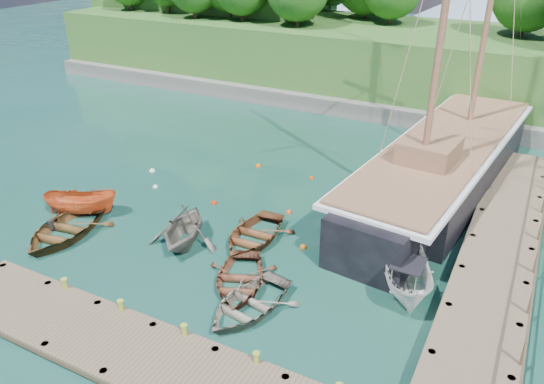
{
  "coord_description": "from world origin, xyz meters",
  "views": [
    {
      "loc": [
        11.73,
        -16.81,
        13.97
      ],
      "look_at": [
        0.77,
        4.13,
        2.0
      ],
      "focal_mm": 35.0,
      "sensor_mm": 36.0,
      "label": 1
    }
  ],
  "objects_px": {
    "rowboat_4": "(253,240)",
    "schooner": "(444,166)",
    "rowboat_0": "(65,236)",
    "rowboat_3": "(248,310)",
    "rowboat_2": "(239,286)",
    "rowboat_1": "(185,243)",
    "cabin_boat_white": "(405,291)",
    "motorboat_orange": "(83,214)"
  },
  "relations": [
    {
      "from": "rowboat_4",
      "to": "schooner",
      "type": "relative_size",
      "value": 0.15
    },
    {
      "from": "rowboat_0",
      "to": "rowboat_3",
      "type": "relative_size",
      "value": 1.15
    },
    {
      "from": "rowboat_3",
      "to": "schooner",
      "type": "relative_size",
      "value": 0.15
    },
    {
      "from": "rowboat_2",
      "to": "schooner",
      "type": "distance_m",
      "value": 15.33
    },
    {
      "from": "rowboat_0",
      "to": "schooner",
      "type": "relative_size",
      "value": 0.17
    },
    {
      "from": "rowboat_1",
      "to": "cabin_boat_white",
      "type": "relative_size",
      "value": 0.8
    },
    {
      "from": "rowboat_0",
      "to": "rowboat_2",
      "type": "relative_size",
      "value": 1.17
    },
    {
      "from": "rowboat_4",
      "to": "rowboat_1",
      "type": "bearing_deg",
      "value": -149.24
    },
    {
      "from": "rowboat_3",
      "to": "rowboat_4",
      "type": "relative_size",
      "value": 0.97
    },
    {
      "from": "rowboat_0",
      "to": "cabin_boat_white",
      "type": "bearing_deg",
      "value": 4.11
    },
    {
      "from": "rowboat_1",
      "to": "rowboat_0",
      "type": "bearing_deg",
      "value": -175.52
    },
    {
      "from": "rowboat_0",
      "to": "rowboat_1",
      "type": "xyz_separation_m",
      "value": [
        5.73,
        2.22,
        0.0
      ]
    },
    {
      "from": "rowboat_4",
      "to": "cabin_boat_white",
      "type": "bearing_deg",
      "value": -5.36
    },
    {
      "from": "motorboat_orange",
      "to": "rowboat_1",
      "type": "bearing_deg",
      "value": -113.77
    },
    {
      "from": "rowboat_1",
      "to": "rowboat_3",
      "type": "bearing_deg",
      "value": -45.66
    },
    {
      "from": "rowboat_0",
      "to": "cabin_boat_white",
      "type": "xyz_separation_m",
      "value": [
        16.29,
        3.49,
        0.0
      ]
    },
    {
      "from": "rowboat_1",
      "to": "rowboat_4",
      "type": "bearing_deg",
      "value": 15.48
    },
    {
      "from": "rowboat_1",
      "to": "schooner",
      "type": "bearing_deg",
      "value": 35.22
    },
    {
      "from": "rowboat_2",
      "to": "rowboat_3",
      "type": "relative_size",
      "value": 0.99
    },
    {
      "from": "motorboat_orange",
      "to": "schooner",
      "type": "height_order",
      "value": "schooner"
    },
    {
      "from": "rowboat_4",
      "to": "cabin_boat_white",
      "type": "relative_size",
      "value": 0.9
    },
    {
      "from": "motorboat_orange",
      "to": "rowboat_3",
      "type": "bearing_deg",
      "value": -128.17
    },
    {
      "from": "rowboat_4",
      "to": "cabin_boat_white",
      "type": "distance_m",
      "value": 7.73
    },
    {
      "from": "rowboat_2",
      "to": "rowboat_3",
      "type": "bearing_deg",
      "value": -68.88
    },
    {
      "from": "motorboat_orange",
      "to": "schooner",
      "type": "bearing_deg",
      "value": -77.39
    },
    {
      "from": "rowboat_2",
      "to": "rowboat_4",
      "type": "bearing_deg",
      "value": 87.64
    },
    {
      "from": "rowboat_4",
      "to": "motorboat_orange",
      "type": "relative_size",
      "value": 1.15
    },
    {
      "from": "rowboat_3",
      "to": "cabin_boat_white",
      "type": "height_order",
      "value": "cabin_boat_white"
    },
    {
      "from": "motorboat_orange",
      "to": "schooner",
      "type": "relative_size",
      "value": 0.13
    },
    {
      "from": "rowboat_1",
      "to": "rowboat_3",
      "type": "distance_m",
      "value": 6.03
    },
    {
      "from": "rowboat_1",
      "to": "rowboat_4",
      "type": "distance_m",
      "value": 3.37
    },
    {
      "from": "rowboat_2",
      "to": "rowboat_4",
      "type": "height_order",
      "value": "rowboat_4"
    },
    {
      "from": "rowboat_3",
      "to": "cabin_boat_white",
      "type": "bearing_deg",
      "value": 47.9
    },
    {
      "from": "rowboat_0",
      "to": "rowboat_1",
      "type": "relative_size",
      "value": 1.26
    },
    {
      "from": "rowboat_3",
      "to": "cabin_boat_white",
      "type": "distance_m",
      "value": 6.74
    },
    {
      "from": "rowboat_2",
      "to": "schooner",
      "type": "bearing_deg",
      "value": 45.85
    },
    {
      "from": "rowboat_0",
      "to": "rowboat_4",
      "type": "relative_size",
      "value": 1.11
    },
    {
      "from": "rowboat_3",
      "to": "cabin_boat_white",
      "type": "xyz_separation_m",
      "value": [
        5.28,
        4.18,
        0.0
      ]
    },
    {
      "from": "rowboat_0",
      "to": "schooner",
      "type": "height_order",
      "value": "schooner"
    },
    {
      "from": "rowboat_3",
      "to": "rowboat_4",
      "type": "height_order",
      "value": "rowboat_4"
    },
    {
      "from": "rowboat_3",
      "to": "schooner",
      "type": "xyz_separation_m",
      "value": [
        4.5,
        15.41,
        1.22
      ]
    },
    {
      "from": "rowboat_0",
      "to": "rowboat_3",
      "type": "xyz_separation_m",
      "value": [
        11.01,
        -0.69,
        0.0
      ]
    }
  ]
}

